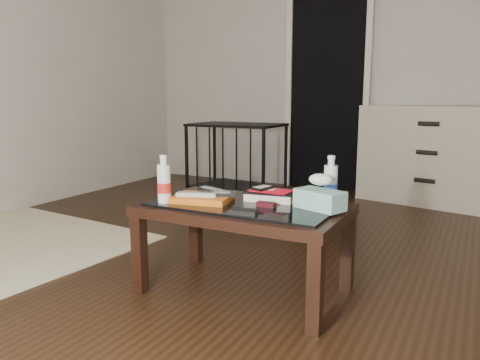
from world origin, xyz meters
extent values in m
plane|color=black|center=(0.00, 0.00, 0.00)|extent=(5.00, 5.00, 0.00)
plane|color=beige|center=(0.00, 2.50, 1.35)|extent=(5.00, 0.00, 5.00)
cube|color=black|center=(-0.40, 2.47, 1.00)|extent=(0.80, 0.05, 2.00)
cube|color=silver|center=(-0.82, 2.44, 1.00)|extent=(0.06, 0.04, 2.04)
cube|color=silver|center=(0.02, 2.44, 1.00)|extent=(0.06, 0.04, 2.04)
cube|color=black|center=(-0.40, -0.63, 0.20)|extent=(0.06, 0.06, 0.40)
cube|color=black|center=(0.52, -0.63, 0.20)|extent=(0.06, 0.06, 0.40)
cube|color=black|center=(-0.40, -0.11, 0.20)|extent=(0.06, 0.06, 0.40)
cube|color=black|center=(0.52, -0.11, 0.20)|extent=(0.06, 0.06, 0.40)
cube|color=black|center=(0.06, -0.37, 0.43)|extent=(1.00, 0.60, 0.05)
cube|color=black|center=(0.06, -0.37, 0.46)|extent=(0.90, 0.50, 0.01)
cube|color=beige|center=(0.67, 2.23, 0.45)|extent=(1.28, 0.76, 0.90)
cylinder|color=black|center=(0.67, 1.97, 0.25)|extent=(0.18, 0.08, 0.04)
cylinder|color=black|center=(0.67, 1.97, 0.50)|extent=(0.18, 0.08, 0.04)
cylinder|color=black|center=(0.67, 1.97, 0.75)|extent=(0.18, 0.08, 0.04)
cube|color=black|center=(-1.14, 1.84, 0.03)|extent=(1.01, 0.79, 0.06)
cube|color=black|center=(-1.14, 1.84, 0.70)|extent=(1.01, 0.79, 0.02)
cube|color=black|center=(-1.57, 1.56, 0.35)|extent=(0.03, 0.03, 0.70)
cube|color=black|center=(-0.71, 1.56, 0.35)|extent=(0.03, 0.03, 0.70)
cube|color=black|center=(-1.57, 2.12, 0.35)|extent=(0.03, 0.03, 0.70)
cube|color=black|center=(-0.71, 2.12, 0.35)|extent=(0.03, 0.03, 0.70)
cube|color=#CD5E13|center=(-0.14, -0.43, 0.48)|extent=(0.32, 0.26, 0.03)
cube|color=#A4A4A9|center=(-0.16, -0.46, 0.50)|extent=(0.21, 0.12, 0.02)
cube|color=black|center=(-0.07, -0.41, 0.50)|extent=(0.20, 0.13, 0.02)
cube|color=black|center=(-0.13, -0.34, 0.50)|extent=(0.20, 0.12, 0.02)
cube|color=black|center=(0.15, -0.24, 0.48)|extent=(0.28, 0.23, 0.05)
cube|color=red|center=(0.15, -0.23, 0.51)|extent=(0.21, 0.17, 0.01)
cube|color=black|center=(0.11, -0.25, 0.52)|extent=(0.09, 0.12, 0.02)
cube|color=#330B10|center=(0.19, -0.39, 0.47)|extent=(0.09, 0.05, 0.02)
cube|color=black|center=(0.16, -0.57, 0.47)|extent=(0.13, 0.10, 0.02)
cylinder|color=white|center=(-0.29, -0.54, 0.58)|extent=(0.07, 0.07, 0.24)
cylinder|color=silver|center=(0.45, -0.18, 0.58)|extent=(0.07, 0.07, 0.24)
cube|color=teal|center=(0.44, -0.32, 0.51)|extent=(0.26, 0.19, 0.09)
camera|label=1|loc=(1.09, -2.39, 0.98)|focal=35.00mm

